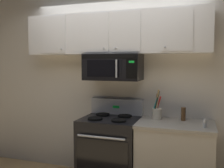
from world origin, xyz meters
name	(u,v)px	position (x,y,z in m)	size (l,w,h in m)	color
back_wall	(119,82)	(0.00, 0.79, 1.35)	(5.20, 0.10, 2.70)	silver
stove_range	(110,150)	(0.00, 0.42, 0.47)	(0.76, 0.69, 1.12)	black
over_range_microwave	(113,67)	(0.00, 0.54, 1.58)	(0.76, 0.43, 0.35)	black
upper_cabinets	(114,34)	(0.00, 0.57, 2.02)	(2.50, 0.36, 0.55)	silver
counter_segment	(175,158)	(0.84, 0.43, 0.45)	(0.93, 0.65, 0.90)	#BCB7AD
utensil_crock_cream	(157,112)	(0.59, 0.56, 1.00)	(0.12, 0.12, 0.39)	beige
salt_shaker	(205,123)	(1.17, 0.30, 0.95)	(0.04, 0.04, 0.10)	white
pepper_mill	(183,114)	(0.92, 0.59, 0.98)	(0.06, 0.06, 0.17)	brown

